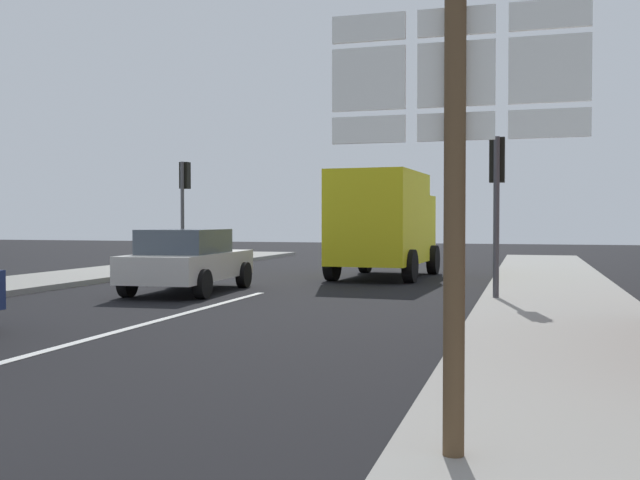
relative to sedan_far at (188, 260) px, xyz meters
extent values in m
plane|color=black|center=(1.68, -1.68, -0.76)|extent=(80.00, 80.00, 0.00)
cube|color=gray|center=(8.16, -3.68, -0.69)|extent=(2.95, 44.00, 0.14)
cube|color=silver|center=(1.68, -5.68, -0.75)|extent=(0.16, 12.00, 0.01)
cube|color=beige|center=(0.00, 0.07, -0.14)|extent=(1.99, 4.29, 0.60)
cube|color=#47515B|center=(0.01, -0.18, 0.43)|extent=(1.67, 2.19, 0.55)
cylinder|color=black|center=(-0.96, 1.37, -0.44)|extent=(0.26, 0.65, 0.64)
cylinder|color=black|center=(0.79, 1.47, -0.44)|extent=(0.26, 0.65, 0.64)
cylinder|color=black|center=(-0.80, -1.33, -0.44)|extent=(0.26, 0.65, 0.64)
cylinder|color=black|center=(0.95, -1.23, -0.44)|extent=(0.26, 0.65, 0.64)
cube|color=yellow|center=(3.51, 4.99, 0.99)|extent=(2.40, 3.82, 2.60)
cube|color=yellow|center=(3.65, 7.48, 0.69)|extent=(2.16, 1.41, 2.00)
cube|color=#47515B|center=(3.66, 7.53, 1.49)|extent=(1.76, 0.20, 0.70)
cylinder|color=black|center=(2.55, 7.50, -0.31)|extent=(0.33, 0.91, 0.90)
cylinder|color=black|center=(4.75, 7.37, -0.31)|extent=(0.33, 0.91, 0.90)
cylinder|color=black|center=(2.36, 4.10, -0.31)|extent=(0.33, 0.91, 0.90)
cylinder|color=black|center=(4.56, 3.98, -0.31)|extent=(0.33, 0.91, 0.90)
cylinder|color=brown|center=(7.14, -10.58, 0.84)|extent=(0.14, 0.14, 3.20)
cube|color=white|center=(6.56, -10.53, 2.20)|extent=(0.50, 0.03, 0.18)
cube|color=black|center=(6.56, -10.51, 2.20)|extent=(0.43, 0.01, 0.13)
cube|color=white|center=(6.56, -10.53, 1.86)|extent=(0.50, 0.03, 0.42)
cube|color=black|center=(6.56, -10.51, 1.86)|extent=(0.43, 0.01, 0.32)
cube|color=white|center=(6.56, -10.53, 1.52)|extent=(0.50, 0.03, 0.18)
cube|color=black|center=(6.56, -10.51, 1.52)|extent=(0.43, 0.01, 0.13)
cube|color=white|center=(7.14, -10.53, 2.20)|extent=(0.50, 0.03, 0.18)
cube|color=black|center=(7.14, -10.51, 2.20)|extent=(0.43, 0.01, 0.13)
cube|color=white|center=(7.14, -10.53, 1.86)|extent=(0.50, 0.03, 0.42)
cube|color=black|center=(7.14, -10.51, 1.86)|extent=(0.43, 0.01, 0.32)
cube|color=white|center=(7.14, -10.53, 1.52)|extent=(0.50, 0.03, 0.18)
cube|color=black|center=(7.14, -10.51, 1.52)|extent=(0.43, 0.01, 0.13)
cube|color=white|center=(7.72, -10.53, 2.20)|extent=(0.50, 0.03, 0.18)
cube|color=black|center=(7.72, -10.51, 2.20)|extent=(0.43, 0.01, 0.13)
cube|color=white|center=(7.72, -10.53, 1.86)|extent=(0.50, 0.03, 0.42)
cube|color=black|center=(7.72, -10.51, 1.86)|extent=(0.43, 0.01, 0.32)
cube|color=white|center=(7.72, -10.53, 1.52)|extent=(0.50, 0.03, 0.18)
cube|color=black|center=(7.72, -10.51, 1.52)|extent=(0.43, 0.01, 0.13)
cylinder|color=#47474C|center=(6.99, -0.50, 0.91)|extent=(0.12, 0.12, 3.34)
cube|color=black|center=(6.99, -0.30, 2.13)|extent=(0.30, 0.28, 0.90)
sphere|color=#360303|center=(6.99, -0.16, 2.40)|extent=(0.18, 0.18, 0.18)
sphere|color=orange|center=(6.99, -0.16, 2.12)|extent=(0.18, 0.18, 0.18)
sphere|color=black|center=(6.99, -0.16, 1.84)|extent=(0.18, 0.18, 0.18)
cylinder|color=#47474C|center=(-3.62, 6.87, 1.07)|extent=(0.12, 0.12, 3.65)
cube|color=black|center=(-3.62, 7.07, 2.44)|extent=(0.30, 0.28, 0.90)
sphere|color=#360303|center=(-3.62, 7.21, 2.71)|extent=(0.18, 0.18, 0.18)
sphere|color=orange|center=(-3.62, 7.21, 2.43)|extent=(0.18, 0.18, 0.18)
sphere|color=black|center=(-3.62, 7.21, 2.15)|extent=(0.18, 0.18, 0.18)
camera|label=1|loc=(7.60, -15.31, 0.91)|focal=40.71mm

